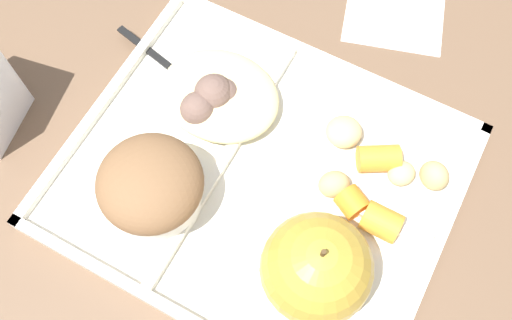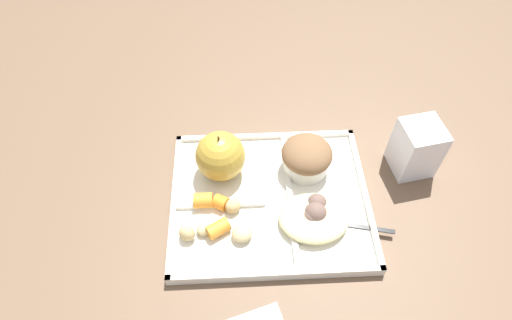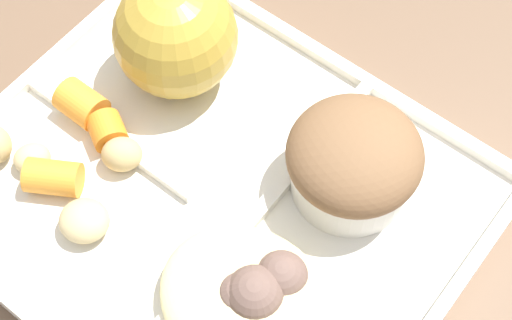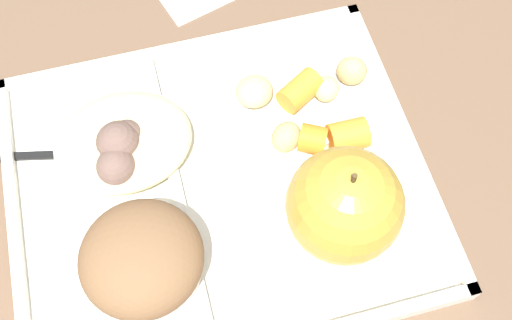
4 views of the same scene
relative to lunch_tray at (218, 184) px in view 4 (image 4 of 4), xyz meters
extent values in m
plane|color=brown|center=(0.00, 0.00, -0.01)|extent=(6.00, 6.00, 0.00)
cube|color=silver|center=(0.00, 0.00, 0.00)|extent=(0.34, 0.29, 0.01)
cube|color=silver|center=(0.00, -0.14, 0.01)|extent=(0.34, 0.01, 0.01)
cube|color=silver|center=(-0.17, 0.00, 0.01)|extent=(0.01, 0.29, 0.01)
cube|color=silver|center=(0.17, 0.00, 0.01)|extent=(0.01, 0.29, 0.01)
cube|color=silver|center=(0.03, 0.00, 0.01)|extent=(0.01, 0.27, 0.01)
cube|color=silver|center=(-0.08, -0.01, 0.01)|extent=(0.15, 0.01, 0.01)
sphere|color=#B79333|center=(-0.08, 0.06, 0.05)|extent=(0.09, 0.09, 0.09)
cylinder|color=#4C381E|center=(-0.08, 0.06, 0.10)|extent=(0.00, 0.00, 0.01)
cylinder|color=silver|center=(0.07, 0.06, 0.02)|extent=(0.08, 0.08, 0.03)
ellipsoid|color=brown|center=(0.07, 0.06, 0.05)|extent=(0.09, 0.09, 0.05)
cylinder|color=orange|center=(-0.09, -0.06, 0.02)|extent=(0.04, 0.04, 0.02)
cylinder|color=orange|center=(-0.11, -0.01, 0.02)|extent=(0.03, 0.03, 0.03)
cylinder|color=orange|center=(-0.09, -0.01, 0.02)|extent=(0.03, 0.03, 0.02)
ellipsoid|color=tan|center=(-0.05, -0.07, 0.02)|extent=(0.04, 0.04, 0.02)
ellipsoid|color=tan|center=(-0.14, -0.07, 0.02)|extent=(0.04, 0.03, 0.03)
ellipsoid|color=tan|center=(-0.06, -0.02, 0.02)|extent=(0.04, 0.04, 0.02)
ellipsoid|color=tan|center=(-0.11, -0.06, 0.01)|extent=(0.03, 0.03, 0.02)
ellipsoid|color=beige|center=(0.07, -0.05, 0.02)|extent=(0.12, 0.10, 0.03)
sphere|color=brown|center=(0.07, -0.05, 0.02)|extent=(0.03, 0.03, 0.03)
sphere|color=brown|center=(0.08, -0.03, 0.02)|extent=(0.03, 0.03, 0.03)
sphere|color=brown|center=(0.06, -0.05, 0.02)|extent=(0.03, 0.03, 0.03)
sphere|color=brown|center=(0.07, -0.05, 0.02)|extent=(0.04, 0.04, 0.04)
cube|color=black|center=(0.15, -0.07, 0.01)|extent=(0.10, 0.03, 0.00)
cube|color=black|center=(0.09, -0.05, 0.01)|extent=(0.04, 0.03, 0.00)
cylinder|color=black|center=(0.07, -0.04, 0.01)|extent=(0.02, 0.01, 0.00)
cylinder|color=black|center=(0.06, -0.05, 0.01)|extent=(0.02, 0.01, 0.00)
cylinder|color=black|center=(0.06, -0.05, 0.01)|extent=(0.02, 0.01, 0.00)
camera|label=1|loc=(-0.09, 0.17, 0.49)|focal=40.14mm
camera|label=2|loc=(-0.04, -0.40, 0.64)|focal=30.02mm
camera|label=3|loc=(0.18, -0.18, 0.50)|focal=57.13mm
camera|label=4|loc=(0.02, 0.21, 0.46)|focal=42.40mm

